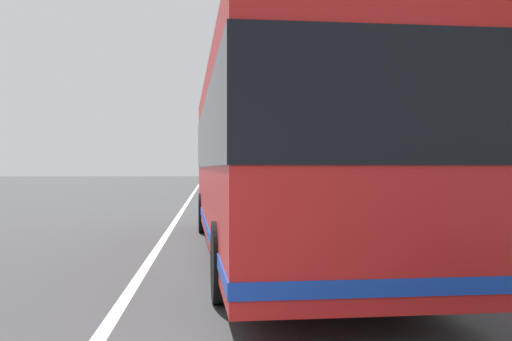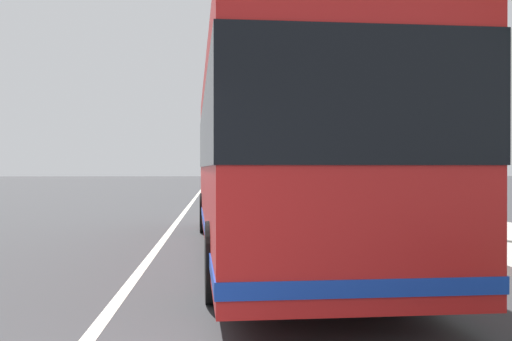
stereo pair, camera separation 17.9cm
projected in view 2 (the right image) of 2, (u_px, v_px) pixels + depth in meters
sidewalk_curb at (498, 238)px, 12.74m from camera, size 110.00×3.60×0.14m
lane_divider_line at (160, 244)px, 12.24m from camera, size 110.00×0.16×0.01m
coach_bus at (272, 153)px, 10.88m from camera, size 12.08×3.12×3.42m
car_side_street at (237, 183)px, 34.90m from camera, size 4.21×2.02×1.45m
car_oncoming at (248, 187)px, 28.96m from camera, size 4.18×1.90×1.44m
utility_pole at (494, 63)px, 12.02m from camera, size 0.28×0.28×7.73m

